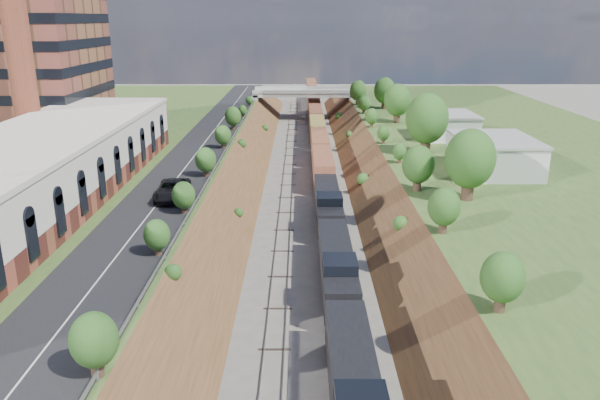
{
  "coord_description": "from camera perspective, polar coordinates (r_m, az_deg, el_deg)",
  "views": [
    {
      "loc": [
        -0.62,
        -19.34,
        23.44
      ],
      "look_at": [
        -0.72,
        36.59,
        6.0
      ],
      "focal_mm": 35.0,
      "sensor_mm": 36.0,
      "label": 1
    }
  ],
  "objects": [
    {
      "name": "platform_right",
      "position": [
        88.67,
        22.4,
        2.33
      ],
      "size": [
        44.0,
        180.0,
        5.0
      ],
      "primitive_type": "cube",
      "color": "#365422",
      "rests_on": "ground"
    },
    {
      "name": "rail_right_track",
      "position": [
        82.76,
        2.33,
        0.92
      ],
      "size": [
        1.58,
        180.0,
        0.18
      ],
      "primitive_type": "cube",
      "color": "gray",
      "rests_on": "ground"
    },
    {
      "name": "overpass",
      "position": [
        142.55,
        0.36,
        9.86
      ],
      "size": [
        24.5,
        8.3,
        7.4
      ],
      "color": "gray",
      "rests_on": "ground"
    },
    {
      "name": "freight_train",
      "position": [
        115.67,
        1.71,
        6.9
      ],
      "size": [
        2.87,
        177.64,
        4.55
      ],
      "color": "black",
      "rests_on": "ground"
    },
    {
      "name": "commercial_building",
      "position": [
        65.27,
        -24.73,
        2.48
      ],
      "size": [
        14.3,
        62.3,
        7.0
      ],
      "color": "brown",
      "rests_on": "platform_left"
    },
    {
      "name": "road",
      "position": [
        82.79,
        -10.28,
        4.21
      ],
      "size": [
        8.0,
        180.0,
        0.1
      ],
      "primitive_type": "cube",
      "color": "black",
      "rests_on": "platform_left"
    },
    {
      "name": "tree_right_large",
      "position": [
        63.47,
        16.26,
        3.83
      ],
      "size": [
        5.25,
        5.25,
        7.61
      ],
      "color": "#473323",
      "rests_on": "platform_right"
    },
    {
      "name": "platform_left",
      "position": [
        88.21,
        -21.45,
        2.37
      ],
      "size": [
        44.0,
        180.0,
        5.0
      ],
      "primitive_type": "cube",
      "color": "#365422",
      "rests_on": "ground"
    },
    {
      "name": "white_building_far",
      "position": [
        97.71,
        14.2,
        6.99
      ],
      "size": [
        8.0,
        10.0,
        3.6
      ],
      "primitive_type": "cube",
      "color": "silver",
      "rests_on": "platform_right"
    },
    {
      "name": "tree_left_crest",
      "position": [
        44.06,
        -14.66,
        -5.13
      ],
      "size": [
        2.45,
        2.45,
        3.55
      ],
      "color": "#473323",
      "rests_on": "platform_left"
    },
    {
      "name": "embankment_right",
      "position": [
        83.54,
        8.1,
        0.85
      ],
      "size": [
        10.0,
        180.0,
        10.0
      ],
      "primitive_type": "cube",
      "rotation": [
        0.0,
        0.79,
        0.0
      ],
      "color": "brown",
      "rests_on": "ground"
    },
    {
      "name": "guardrail",
      "position": [
        81.85,
        -7.49,
        4.55
      ],
      "size": [
        0.1,
        171.0,
        0.7
      ],
      "color": "#99999E",
      "rests_on": "platform_left"
    },
    {
      "name": "suv",
      "position": [
        63.27,
        -12.34,
        0.98
      ],
      "size": [
        3.59,
        7.17,
        1.95
      ],
      "primitive_type": "imported",
      "rotation": [
        0.0,
        0.0,
        0.05
      ],
      "color": "black",
      "rests_on": "road"
    },
    {
      "name": "smokestack",
      "position": [
        83.25,
        -26.23,
        16.71
      ],
      "size": [
        3.2,
        3.2,
        40.0
      ],
      "primitive_type": "cylinder",
      "color": "brown",
      "rests_on": "platform_left"
    },
    {
      "name": "rail_left_track",
      "position": [
        82.73,
        -1.27,
        0.92
      ],
      "size": [
        1.58,
        180.0,
        0.18
      ],
      "primitive_type": "cube",
      "color": "gray",
      "rests_on": "ground"
    },
    {
      "name": "embankment_left",
      "position": [
        83.38,
        -7.05,
        0.86
      ],
      "size": [
        10.0,
        180.0,
        10.0
      ],
      "primitive_type": "cube",
      "rotation": [
        0.0,
        0.79,
        0.0
      ],
      "color": "brown",
      "rests_on": "ground"
    },
    {
      "name": "white_building_near",
      "position": [
        77.08,
        18.39,
        4.11
      ],
      "size": [
        9.0,
        12.0,
        4.0
      ],
      "primitive_type": "cube",
      "color": "silver",
      "rests_on": "platform_right"
    }
  ]
}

